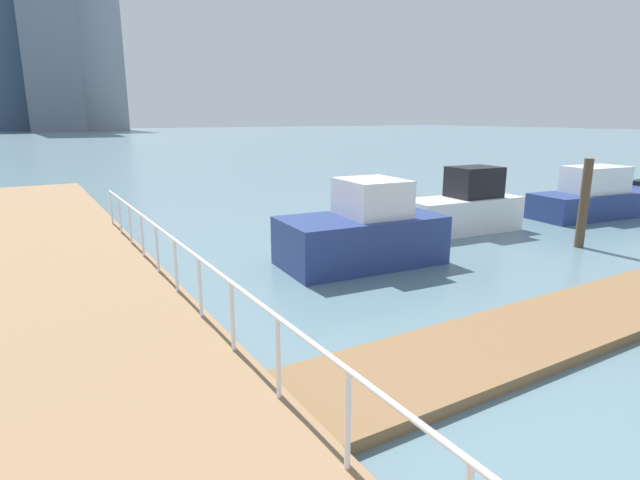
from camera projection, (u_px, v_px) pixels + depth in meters
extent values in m
plane|color=slate|center=(195.00, 218.00, 19.24)|extent=(300.00, 300.00, 0.00)
cube|color=olive|center=(611.00, 308.00, 9.94)|extent=(15.22, 2.00, 0.18)
cylinder|color=white|center=(348.00, 420.00, 4.84)|extent=(0.06, 0.06, 1.05)
cylinder|color=white|center=(278.00, 358.00, 6.09)|extent=(0.06, 0.06, 1.05)
cylinder|color=white|center=(232.00, 316.00, 7.34)|extent=(0.06, 0.06, 1.05)
cylinder|color=white|center=(200.00, 287.00, 8.59)|extent=(0.06, 0.06, 1.05)
cylinder|color=white|center=(176.00, 265.00, 9.85)|extent=(0.06, 0.06, 1.05)
cylinder|color=white|center=(157.00, 249.00, 11.10)|extent=(0.06, 0.06, 1.05)
cylinder|color=white|center=(142.00, 235.00, 12.35)|extent=(0.06, 0.06, 1.05)
cylinder|color=white|center=(130.00, 224.00, 13.60)|extent=(0.06, 0.06, 1.05)
cylinder|color=white|center=(120.00, 215.00, 14.86)|extent=(0.06, 0.06, 1.05)
cylinder|color=white|center=(111.00, 207.00, 16.11)|extent=(0.06, 0.06, 1.05)
cylinder|color=white|center=(277.00, 317.00, 5.96)|extent=(0.06, 24.01, 0.06)
cylinder|color=brown|center=(584.00, 204.00, 14.61)|extent=(0.26, 0.26, 2.58)
cube|color=white|center=(462.00, 215.00, 16.79)|extent=(4.12, 1.82, 1.13)
cube|color=black|center=(474.00, 182.00, 16.72)|extent=(1.68, 1.33, 1.00)
cube|color=navy|center=(609.00, 203.00, 19.63)|extent=(7.06, 2.61, 0.95)
cube|color=white|center=(595.00, 179.00, 19.03)|extent=(2.35, 1.68, 0.98)
cube|color=navy|center=(361.00, 240.00, 13.10)|extent=(4.29, 2.44, 1.25)
cube|color=white|center=(372.00, 197.00, 12.97)|extent=(1.62, 1.81, 0.94)
cube|color=slate|center=(45.00, 2.00, 121.34)|extent=(13.59, 13.07, 60.47)
cube|color=#8C939E|center=(93.00, 45.00, 132.99)|extent=(13.84, 7.29, 43.68)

